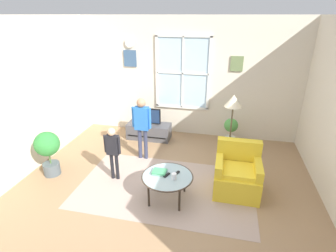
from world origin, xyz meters
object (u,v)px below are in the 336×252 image
tv_stand (149,131)px  cup (174,176)px  person_black_shirt (113,148)px  television (149,116)px  remote_near_cup (167,175)px  person_blue_shirt (142,122)px  book_stack (159,172)px  armchair (237,175)px  floor_lamp (233,109)px  coffee_table (167,177)px  remote_near_books (176,173)px  potted_plant_corner (48,149)px  potted_plant_by_window (231,129)px

tv_stand → cup: (1.10, -2.27, 0.31)m
tv_stand → person_black_shirt: bearing=-93.7°
tv_stand → television: 0.41m
remote_near_cup → person_black_shirt: 1.16m
person_black_shirt → person_blue_shirt: person_blue_shirt is taller
tv_stand → cup: size_ratio=10.31×
book_stack → person_black_shirt: bearing=161.7°
tv_stand → armchair: size_ratio=1.23×
armchair → floor_lamp: 1.18m
coffee_table → armchair: bearing=23.7°
book_stack → remote_near_books: book_stack is taller
armchair → person_blue_shirt: person_blue_shirt is taller
tv_stand → television: television is taller
person_blue_shirt → potted_plant_corner: size_ratio=1.52×
person_blue_shirt → potted_plant_corner: person_blue_shirt is taller
television → remote_near_books: size_ratio=4.30×
tv_stand → person_black_shirt: size_ratio=1.02×
television → person_black_shirt: size_ratio=0.58×
person_blue_shirt → potted_plant_corner: 1.86m
book_stack → remote_near_books: 0.28m
potted_plant_by_window → book_stack: bearing=-116.7°
cup → person_blue_shirt: person_blue_shirt is taller
coffee_table → book_stack: (-0.15, 0.05, 0.05)m
cup → floor_lamp: floor_lamp is taller
remote_near_books → potted_plant_corner: (-2.49, 0.14, 0.09)m
potted_plant_corner → floor_lamp: floor_lamp is taller
floor_lamp → remote_near_cup: bearing=-131.1°
tv_stand → person_blue_shirt: (0.16, -0.98, 0.65)m
book_stack → cup: size_ratio=2.21×
television → floor_lamp: size_ratio=0.38×
coffee_table → remote_near_books: bearing=35.8°
cup → person_black_shirt: bearing=160.7°
cup → remote_near_cup: cup is taller
television → armchair: size_ratio=0.69×
potted_plant_by_window → armchair: bearing=-86.2°
armchair → person_blue_shirt: bearing=159.5°
floor_lamp → coffee_table: bearing=-130.6°
armchair → book_stack: 1.36m
armchair → book_stack: bearing=-160.7°
television → potted_plant_corner: (-1.38, -1.97, -0.04)m
person_black_shirt → coffee_table: bearing=-18.4°
person_blue_shirt → person_black_shirt: bearing=-108.1°
remote_near_books → remote_near_cup: (-0.14, -0.09, 0.00)m
person_black_shirt → potted_plant_corner: (-1.26, -0.13, -0.10)m
floor_lamp → potted_plant_by_window: bearing=88.1°
armchair → tv_stand: bearing=140.9°
armchair → book_stack: (-1.27, -0.45, 0.15)m
coffee_table → book_stack: bearing=161.0°
person_black_shirt → potted_plant_by_window: person_black_shirt is taller
tv_stand → armchair: armchair is taller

